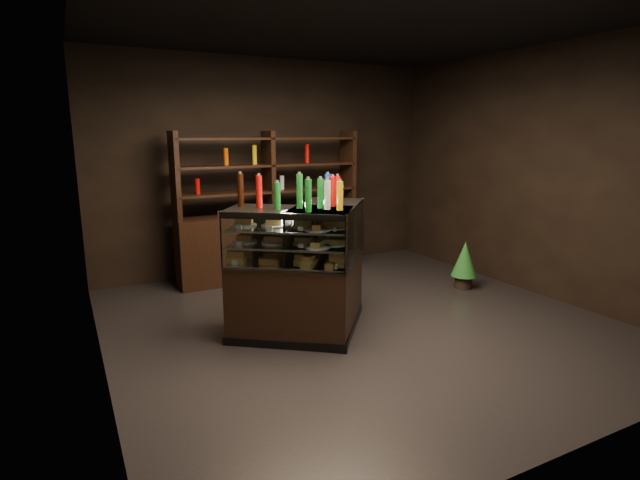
# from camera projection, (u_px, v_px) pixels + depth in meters

# --- Properties ---
(ground) EXTENTS (5.00, 5.00, 0.00)m
(ground) POSITION_uv_depth(u_px,v_px,m) (359.00, 322.00, 5.31)
(ground) COLOR black
(ground) RESTS_ON ground
(room_shell) EXTENTS (5.02, 5.02, 3.01)m
(room_shell) POSITION_uv_depth(u_px,v_px,m) (362.00, 136.00, 4.90)
(room_shell) COLOR black
(room_shell) RESTS_ON ground
(display_case) EXTENTS (1.69, 1.29, 1.29)m
(display_case) POSITION_uv_depth(u_px,v_px,m) (309.00, 291.00, 4.95)
(display_case) COLOR black
(display_case) RESTS_ON ground
(food_display) EXTENTS (1.36, 0.95, 0.40)m
(food_display) POSITION_uv_depth(u_px,v_px,m) (309.00, 236.00, 4.83)
(food_display) COLOR #C37446
(food_display) RESTS_ON display_case
(bottles_top) EXTENTS (1.19, 0.81, 0.30)m
(bottles_top) POSITION_uv_depth(u_px,v_px,m) (308.00, 192.00, 4.74)
(bottles_top) COLOR yellow
(bottles_top) RESTS_ON display_case
(potted_conifer) EXTENTS (0.33, 0.33, 0.70)m
(potted_conifer) POSITION_uv_depth(u_px,v_px,m) (465.00, 258.00, 6.40)
(potted_conifer) COLOR black
(potted_conifer) RESTS_ON ground
(back_shelving) EXTENTS (2.54, 0.43, 2.00)m
(back_shelving) POSITION_uv_depth(u_px,v_px,m) (270.00, 234.00, 6.88)
(back_shelving) COLOR black
(back_shelving) RESTS_ON ground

